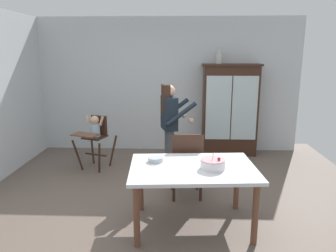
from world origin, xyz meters
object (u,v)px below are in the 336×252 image
at_px(dining_table, 193,174).
at_px(dining_chair_far_side, 187,161).
at_px(adult_person, 170,120).
at_px(serving_bowl, 155,159).
at_px(china_cabinet, 230,110).
at_px(high_chair_with_toddler, 95,132).
at_px(birthday_cake, 213,164).
at_px(ceramic_vase, 219,57).

distance_m(dining_table, dining_chair_far_side, 0.72).
relative_size(adult_person, serving_bowl, 8.50).
xyz_separation_m(china_cabinet, adult_person, (-1.14, -1.33, 0.06)).
bearing_deg(dining_table, high_chair_with_toddler, 131.51).
bearing_deg(dining_chair_far_side, dining_table, 89.96).
relative_size(china_cabinet, birthday_cake, 6.43).
relative_size(ceramic_vase, serving_bowl, 1.50).
xyz_separation_m(adult_person, serving_bowl, (-0.12, -1.31, -0.20)).
xyz_separation_m(ceramic_vase, dining_table, (-0.58, -2.80, -1.27)).
distance_m(adult_person, serving_bowl, 1.33).
distance_m(birthday_cake, serving_bowl, 0.70).
bearing_deg(dining_table, ceramic_vase, 78.33).
xyz_separation_m(china_cabinet, birthday_cake, (-0.60, -2.85, -0.11)).
xyz_separation_m(dining_table, serving_bowl, (-0.44, 0.16, 0.12)).
bearing_deg(serving_bowl, high_chair_with_toddler, 125.21).
distance_m(ceramic_vase, dining_chair_far_side, 2.58).
bearing_deg(birthday_cake, serving_bowl, 162.81).
bearing_deg(adult_person, ceramic_vase, -50.08).
distance_m(ceramic_vase, adult_person, 1.87).
height_order(ceramic_vase, dining_table, ceramic_vase).
bearing_deg(dining_chair_far_side, china_cabinet, -116.91).
bearing_deg(adult_person, china_cabinet, -56.79).
bearing_deg(ceramic_vase, dining_chair_far_side, -106.75).
distance_m(ceramic_vase, high_chair_with_toddler, 2.72).
bearing_deg(serving_bowl, adult_person, 84.63).
bearing_deg(dining_chair_far_side, birthday_cake, 105.60).
distance_m(high_chair_with_toddler, birthday_cake, 2.66).
xyz_separation_m(ceramic_vase, adult_person, (-0.90, -1.34, -0.95)).
xyz_separation_m(ceramic_vase, birthday_cake, (-0.36, -2.85, -1.12)).
distance_m(adult_person, birthday_cake, 1.62).
xyz_separation_m(china_cabinet, ceramic_vase, (-0.24, 0.00, 1.01)).
bearing_deg(adult_person, serving_bowl, 158.47).
relative_size(high_chair_with_toddler, dining_chair_far_side, 0.99).
relative_size(adult_person, dining_table, 1.02).
distance_m(ceramic_vase, serving_bowl, 3.06).
bearing_deg(ceramic_vase, china_cabinet, -0.87).
bearing_deg(china_cabinet, high_chair_with_toddler, -158.95).
bearing_deg(birthday_cake, ceramic_vase, 82.86).
distance_m(high_chair_with_toddler, serving_bowl, 2.08).
distance_m(ceramic_vase, dining_table, 3.13).
distance_m(high_chair_with_toddler, adult_person, 1.41).
distance_m(high_chair_with_toddler, dining_table, 2.47).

